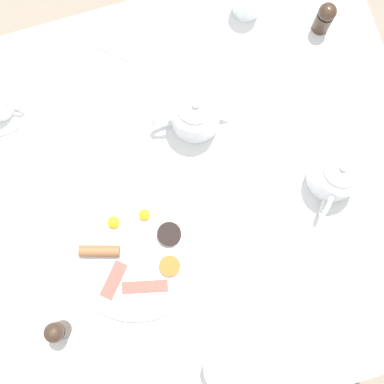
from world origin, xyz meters
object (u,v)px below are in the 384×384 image
(knife_by_plate, at_px, (14,231))
(fork_spare, at_px, (293,71))
(teapot_far, at_px, (195,114))
(salt_grinder, at_px, (325,17))
(fork_by_plate, at_px, (124,57))
(pepper_grinder, at_px, (57,331))
(teapot_near, at_px, (336,174))
(teacup_with_saucer_left, at_px, (224,368))
(water_glass_short, at_px, (248,0))
(spoon_for_tea, at_px, (144,378))
(breakfast_plate, at_px, (136,249))

(knife_by_plate, height_order, fork_spare, same)
(teapot_far, height_order, salt_grinder, teapot_far)
(fork_by_plate, height_order, knife_by_plate, same)
(teapot_far, height_order, pepper_grinder, teapot_far)
(teapot_near, relative_size, teacup_with_saucer_left, 1.19)
(teapot_near, relative_size, pepper_grinder, 1.77)
(fork_by_plate, relative_size, knife_by_plate, 0.73)
(teacup_with_saucer_left, xyz_separation_m, water_glass_short, (-0.30, -0.77, 0.02))
(knife_by_plate, bearing_deg, pepper_grinder, 101.94)
(fork_by_plate, height_order, fork_spare, same)
(fork_by_plate, distance_m, spoon_for_tea, 0.73)
(pepper_grinder, height_order, spoon_for_tea, pepper_grinder)
(teapot_far, xyz_separation_m, teacup_with_saucer_left, (0.10, 0.54, -0.02))
(water_glass_short, bearing_deg, fork_by_plate, 5.96)
(teapot_far, relative_size, fork_spare, 1.35)
(fork_by_plate, xyz_separation_m, fork_spare, (-0.37, 0.15, 0.00))
(salt_grinder, bearing_deg, knife_by_plate, 18.00)
(teapot_near, distance_m, spoon_for_tea, 0.61)
(breakfast_plate, distance_m, knife_by_plate, 0.28)
(teapot_far, distance_m, fork_by_plate, 0.23)
(fork_spare, bearing_deg, spoon_for_tea, 47.27)
(teacup_with_saucer_left, bearing_deg, knife_by_plate, -48.78)
(teapot_far, xyz_separation_m, knife_by_plate, (0.46, 0.13, -0.05))
(teapot_near, bearing_deg, teacup_with_saucer_left, 169.11)
(breakfast_plate, xyz_separation_m, teapot_near, (-0.47, -0.03, 0.04))
(teapot_far, relative_size, spoon_for_tea, 1.30)
(teapot_near, distance_m, teacup_with_saucer_left, 0.48)
(teacup_with_saucer_left, height_order, knife_by_plate, teacup_with_saucer_left)
(salt_grinder, height_order, fork_spare, salt_grinder)
(water_glass_short, xyz_separation_m, spoon_for_tea, (0.47, 0.75, -0.04))
(pepper_grinder, height_order, fork_by_plate, pepper_grinder)
(water_glass_short, distance_m, pepper_grinder, 0.85)
(breakfast_plate, distance_m, water_glass_short, 0.63)
(teacup_with_saucer_left, relative_size, knife_by_plate, 0.75)
(teapot_near, relative_size, spoon_for_tea, 1.10)
(breakfast_plate, distance_m, pepper_grinder, 0.24)
(water_glass_short, xyz_separation_m, knife_by_plate, (0.66, 0.36, -0.04))
(breakfast_plate, relative_size, teapot_far, 1.52)
(pepper_grinder, bearing_deg, fork_spare, -147.90)
(salt_grinder, bearing_deg, teapot_far, 20.87)
(breakfast_plate, bearing_deg, fork_spare, -147.35)
(fork_by_plate, bearing_deg, fork_spare, 158.20)
(teacup_with_saucer_left, bearing_deg, water_glass_short, -111.06)
(breakfast_plate, xyz_separation_m, fork_by_plate, (-0.09, -0.45, -0.01))
(water_glass_short, height_order, salt_grinder, salt_grinder)
(fork_spare, bearing_deg, pepper_grinder, 32.10)
(pepper_grinder, xyz_separation_m, spoon_for_tea, (-0.14, 0.15, -0.05))
(fork_by_plate, distance_m, fork_spare, 0.40)
(breakfast_plate, height_order, spoon_for_tea, breakfast_plate)
(breakfast_plate, height_order, salt_grinder, salt_grinder)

